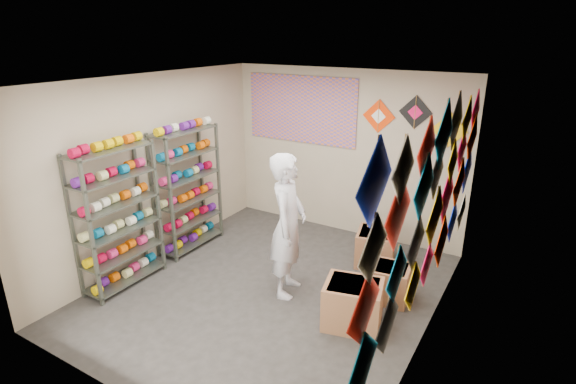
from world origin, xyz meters
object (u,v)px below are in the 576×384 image
Objects in this scene: shopkeeper at (288,226)px; carton_a at (353,304)px; shelf_rack_back at (188,189)px; carton_c at (375,247)px; carton_b at (386,282)px; shelf_rack_front at (118,218)px.

shopkeeper reaches higher than carton_a.
shelf_rack_back reaches higher than carton_c.
carton_b is (3.16, 0.14, -0.72)m from shelf_rack_back.
carton_c is at bearing 111.67° from carton_b.
carton_b is at bearing -74.97° from carton_c.
shelf_rack_front is at bearing 99.35° from shopkeeper.
carton_c is at bearing 19.36° from shelf_rack_back.
shelf_rack_back is 1.01× the size of shopkeeper.
shopkeeper reaches higher than carton_b.
shopkeeper reaches higher than carton_c.
carton_a reaches higher than carton_c.
shelf_rack_front is 2.95× the size of carton_a.
carton_a is at bearing 13.38° from shelf_rack_front.
carton_b is at bearing 64.93° from carton_a.
carton_a is at bearing -108.90° from carton_b.
shelf_rack_back is 3.29× the size of carton_c.
shelf_rack_back is at bearing 90.00° from shelf_rack_front.
carton_a is (1.01, -0.23, -0.67)m from shopkeeper.
carton_c is (2.71, 0.95, -0.70)m from shelf_rack_back.
shelf_rack_back is 3.24m from carton_b.
carton_a is 1.11× the size of carton_c.
carton_b is (1.16, 0.49, -0.71)m from shopkeeper.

